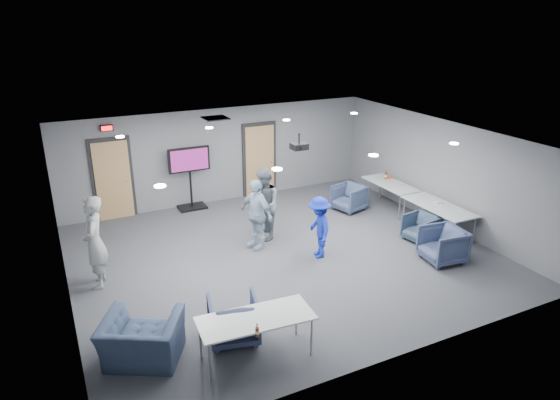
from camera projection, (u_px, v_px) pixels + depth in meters
name	position (u px, v px, depth m)	size (l,w,h in m)	color
floor	(282.00, 255.00, 11.35)	(9.00, 9.00, 0.00)	#3B3E43
ceiling	(283.00, 139.00, 10.39)	(9.00, 9.00, 0.00)	white
wall_back	(220.00, 155.00, 14.23)	(9.00, 0.02, 2.70)	slate
wall_front	(400.00, 284.00, 7.51)	(9.00, 0.02, 2.70)	slate
wall_left	(60.00, 238.00, 9.02)	(0.02, 8.00, 2.70)	slate
wall_right	(440.00, 172.00, 12.73)	(0.02, 8.00, 2.70)	slate
door_left	(113.00, 180.00, 13.06)	(1.06, 0.17, 2.24)	black
door_right	(260.00, 160.00, 14.79)	(1.06, 0.17, 2.24)	black
exit_sign	(107.00, 128.00, 12.55)	(0.32, 0.08, 0.16)	black
hvac_diffuser	(215.00, 118.00, 12.55)	(0.60, 0.60, 0.03)	black
downlights	(283.00, 140.00, 10.40)	(6.18, 3.78, 0.02)	white
person_a	(95.00, 243.00, 9.78)	(0.69, 0.46, 1.90)	#959896
person_b	(264.00, 205.00, 11.90)	(0.86, 0.67, 1.77)	slate
person_c	(256.00, 214.00, 11.46)	(0.98, 0.41, 1.67)	#A4BBD3
person_d	(319.00, 227.00, 11.07)	(0.91, 0.53, 1.42)	#1B2DAF
chair_right_a	(349.00, 198.00, 13.83)	(0.77, 0.79, 0.72)	#3B4866
chair_right_b	(421.00, 228.00, 11.98)	(0.70, 0.72, 0.66)	#334459
chair_right_c	(443.00, 245.00, 10.96)	(0.83, 0.85, 0.78)	#3C4768
chair_front_a	(233.00, 319.00, 8.33)	(0.81, 0.83, 0.76)	#384161
chair_front_b	(142.00, 340.00, 7.81)	(1.17, 1.02, 0.76)	#3B4A66
table_right_a	(390.00, 185.00, 13.85)	(0.73, 1.76, 0.73)	silver
table_right_b	(439.00, 207.00, 12.26)	(0.80, 1.92, 0.73)	silver
table_front_left	(256.00, 320.00, 7.78)	(1.87, 0.89, 0.73)	silver
bottle_front	(257.00, 332.00, 7.28)	(0.06, 0.06, 0.22)	#632911
bottle_right	(386.00, 176.00, 14.17)	(0.07, 0.07, 0.27)	#632911
snack_box	(389.00, 178.00, 14.21)	(0.19, 0.12, 0.04)	#D44D35
wrapper	(439.00, 202.00, 12.40)	(0.19, 0.13, 0.04)	silver
tv_stand	(190.00, 174.00, 13.74)	(1.15, 0.55, 1.76)	black
projector	(299.00, 146.00, 11.05)	(0.35, 0.34, 0.36)	black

